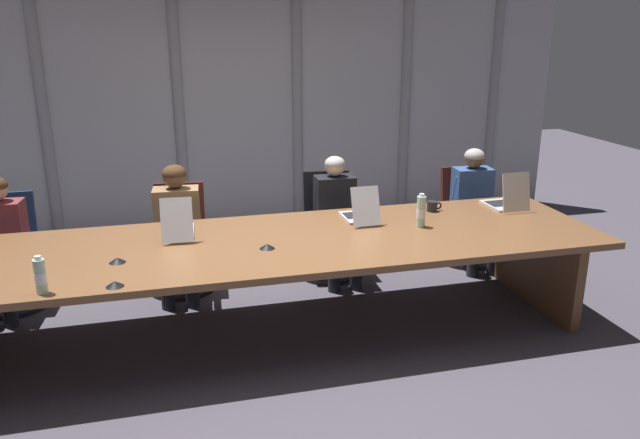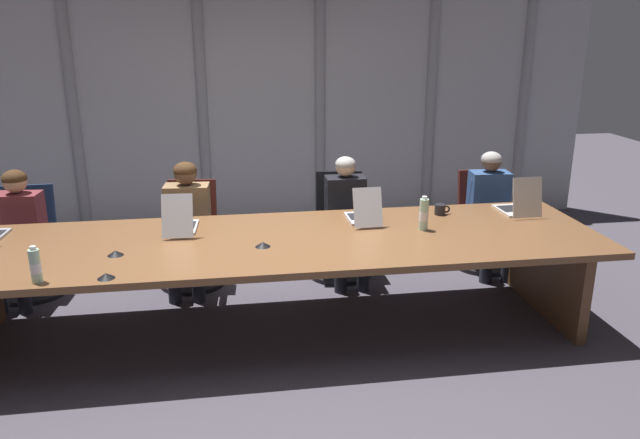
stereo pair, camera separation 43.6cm
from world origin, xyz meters
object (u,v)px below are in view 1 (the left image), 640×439
Objects in this scene: person_left_mid at (177,223)px; water_bottle_primary at (40,277)px; laptop_right_mid at (506,201)px; person_center at (337,213)px; coffee_mug_near at (432,206)px; conference_mic_left_side at (117,260)px; person_right_mid at (475,202)px; office_chair_right_mid at (467,226)px; conference_mic_right_side at (267,246)px; office_chair_left_mid at (181,251)px; conference_mic_middle at (115,284)px; laptop_left_mid at (178,228)px; laptop_center at (360,213)px; office_chair_center at (329,237)px; water_bottle_secondary at (421,212)px; office_chair_left_end at (11,265)px.

person_left_mid reaches higher than water_bottle_primary.
laptop_right_mid is 1.47m from person_center.
coffee_mug_near is at bearing 80.04° from person_left_mid.
water_bottle_primary is 3.08m from coffee_mug_near.
conference_mic_left_side is at bearing 45.10° from water_bottle_primary.
person_right_mid is (0.04, 0.61, -0.18)m from laptop_right_mid.
coffee_mug_near is at bearing 12.78° from conference_mic_left_side.
conference_mic_left_side is at bearing -69.21° from office_chair_right_mid.
conference_mic_right_side is (-1.51, -0.55, -0.03)m from coffee_mug_near.
water_bottle_primary is (-0.82, -1.51, 0.21)m from person_left_mid.
office_chair_right_mid reaches higher than conference_mic_right_side.
person_center is (1.40, -0.16, 0.30)m from office_chair_left_mid.
person_center is 10.31× the size of conference_mic_middle.
conference_mic_middle is at bearing -89.21° from conference_mic_left_side.
person_right_mid is at bearing -8.56° from office_chair_right_mid.
conference_mic_left_side and conference_mic_right_side have the same top height.
conference_mic_middle is at bearing 157.94° from laptop_left_mid.
laptop_right_mid reaches higher than conference_mic_left_side.
water_bottle_primary is (-3.61, -1.51, 0.22)m from person_right_mid.
person_center is at bearing 52.79° from conference_mic_right_side.
office_chair_left_mid is (-1.40, 0.79, -0.47)m from laptop_center.
water_bottle_secondary is (0.45, -1.06, 0.53)m from office_chair_center.
laptop_center is at bearing -60.98° from office_chair_right_mid.
conference_mic_middle is at bearing -0.77° from water_bottle_primary.
office_chair_left_end is 2.76m from office_chair_center.
person_right_mid is at bearing 37.73° from coffee_mug_near.
water_bottle_primary is 1.77× the size of coffee_mug_near.
water_bottle_secondary is 2.26m from conference_mic_left_side.
person_left_mid is 1.58m from conference_mic_middle.
laptop_left_mid reaches higher than office_chair_left_end.
person_right_mid is 3.91m from water_bottle_primary.
person_left_mid is at bearing 61.51° from water_bottle_primary.
conference_mic_middle is (-3.22, -1.67, 0.43)m from office_chair_right_mid.
water_bottle_secondary reaches higher than office_chair_left_mid.
laptop_center is at bearing 25.68° from conference_mic_middle.
conference_mic_middle is (-0.43, -1.67, 0.43)m from office_chair_left_mid.
person_right_mid is at bearing 19.00° from conference_mic_left_side.
person_left_mid is 4.84× the size of water_bottle_primary.
person_left_mid reaches higher than office_chair_left_mid.
water_bottle_primary is at bearing -45.89° from office_chair_center.
office_chair_right_mid is at bearing 29.31° from conference_mic_right_side.
conference_mic_middle is (-0.41, -1.52, 0.12)m from person_left_mid.
conference_mic_middle is at bearing -10.86° from person_left_mid.
water_bottle_primary is at bearing -65.93° from office_chair_right_mid.
laptop_center reaches higher than water_bottle_primary.
conference_mic_right_side is at bearing -159.83° from coffee_mug_near.
laptop_center is 1.68m from office_chair_left_mid.
water_bottle_primary is 0.42m from conference_mic_middle.
laptop_left_mid is at bearing 47.49° from conference_mic_left_side.
office_chair_right_mid is at bearing 24.65° from water_bottle_primary.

